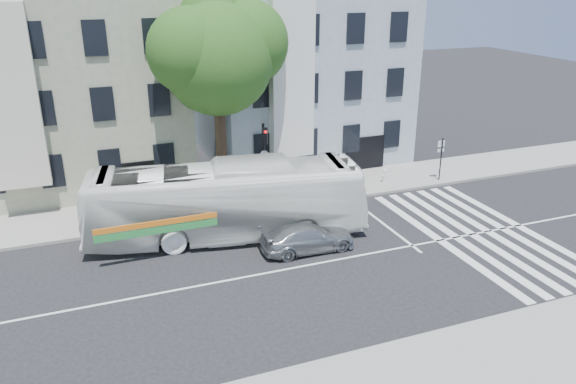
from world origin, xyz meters
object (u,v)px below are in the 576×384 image
sedan (308,237)px  fire_hydrant (385,175)px  bus (226,201)px  traffic_signal (264,152)px

sedan → fire_hydrant: (7.45, 6.09, -0.05)m
bus → fire_hydrant: size_ratio=15.75×
bus → traffic_signal: 4.67m
sedan → bus: bearing=49.0°
fire_hydrant → bus: bearing=-161.6°
sedan → fire_hydrant: size_ratio=5.21×
bus → sedan: bus is taller
bus → sedan: 4.11m
sedan → fire_hydrant: sedan is taller
sedan → traffic_signal: bearing=0.3°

